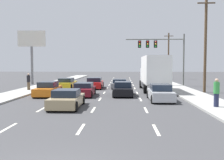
{
  "coord_description": "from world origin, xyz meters",
  "views": [
    {
      "loc": [
        1.88,
        -5.91,
        2.94
      ],
      "look_at": [
        0.84,
        19.84,
        1.37
      ],
      "focal_mm": 41.42,
      "sensor_mm": 36.0,
      "label": 1
    }
  ],
  "objects_px": {
    "box_truck": "(154,71)",
    "utility_pole_mid": "(205,44)",
    "car_maroon": "(84,90)",
    "car_orange": "(48,89)",
    "car_tan": "(67,99)",
    "pedestrian_near_corner": "(29,82)",
    "car_gray": "(120,84)",
    "utility_pole_far": "(168,55)",
    "car_black": "(123,89)",
    "pedestrian_mid_block": "(216,93)",
    "traffic_signal_mast": "(157,47)",
    "car_silver": "(160,93)",
    "car_yellow": "(67,83)",
    "car_red": "(95,83)",
    "roadside_billboard": "(32,46)"
  },
  "relations": [
    {
      "from": "car_orange",
      "to": "car_black",
      "type": "bearing_deg",
      "value": 3.12
    },
    {
      "from": "car_maroon",
      "to": "box_truck",
      "type": "xyz_separation_m",
      "value": [
        6.98,
        4.4,
        1.6
      ]
    },
    {
      "from": "box_truck",
      "to": "utility_pole_mid",
      "type": "bearing_deg",
      "value": -9.74
    },
    {
      "from": "utility_pole_far",
      "to": "pedestrian_mid_block",
      "type": "xyz_separation_m",
      "value": [
        -2.94,
        -34.64,
        -3.61
      ]
    },
    {
      "from": "car_tan",
      "to": "box_truck",
      "type": "xyz_separation_m",
      "value": [
        7.18,
        10.9,
        1.61
      ]
    },
    {
      "from": "car_gray",
      "to": "car_black",
      "type": "bearing_deg",
      "value": -86.98
    },
    {
      "from": "car_gray",
      "to": "pedestrian_mid_block",
      "type": "bearing_deg",
      "value": -65.67
    },
    {
      "from": "box_truck",
      "to": "utility_pole_mid",
      "type": "xyz_separation_m",
      "value": [
        5.18,
        -0.89,
        2.87
      ]
    },
    {
      "from": "roadside_billboard",
      "to": "pedestrian_mid_block",
      "type": "bearing_deg",
      "value": -46.07
    },
    {
      "from": "car_maroon",
      "to": "traffic_signal_mast",
      "type": "bearing_deg",
      "value": 54.0
    },
    {
      "from": "car_maroon",
      "to": "car_black",
      "type": "distance_m",
      "value": 3.64
    },
    {
      "from": "car_red",
      "to": "pedestrian_near_corner",
      "type": "xyz_separation_m",
      "value": [
        -6.87,
        -3.58,
        0.44
      ]
    },
    {
      "from": "car_yellow",
      "to": "car_silver",
      "type": "height_order",
      "value": "car_silver"
    },
    {
      "from": "car_yellow",
      "to": "car_silver",
      "type": "bearing_deg",
      "value": -46.38
    },
    {
      "from": "car_yellow",
      "to": "utility_pole_mid",
      "type": "relative_size",
      "value": 0.46
    },
    {
      "from": "utility_pole_mid",
      "to": "pedestrian_mid_block",
      "type": "xyz_separation_m",
      "value": [
        -2.4,
        -10.12,
        -3.97
      ]
    },
    {
      "from": "traffic_signal_mast",
      "to": "utility_pole_mid",
      "type": "relative_size",
      "value": 0.8
    },
    {
      "from": "car_tan",
      "to": "pedestrian_near_corner",
      "type": "height_order",
      "value": "pedestrian_near_corner"
    },
    {
      "from": "car_maroon",
      "to": "pedestrian_near_corner",
      "type": "bearing_deg",
      "value": 149.3
    },
    {
      "from": "car_yellow",
      "to": "car_red",
      "type": "distance_m",
      "value": 3.43
    },
    {
      "from": "car_maroon",
      "to": "car_tan",
      "type": "relative_size",
      "value": 1.0
    },
    {
      "from": "pedestrian_near_corner",
      "to": "utility_pole_mid",
      "type": "bearing_deg",
      "value": -1.4
    },
    {
      "from": "car_silver",
      "to": "traffic_signal_mast",
      "type": "height_order",
      "value": "traffic_signal_mast"
    },
    {
      "from": "car_gray",
      "to": "pedestrian_near_corner",
      "type": "xyz_separation_m",
      "value": [
        -9.92,
        -3.86,
        0.53
      ]
    },
    {
      "from": "pedestrian_near_corner",
      "to": "car_tan",
      "type": "bearing_deg",
      "value": -58.23
    },
    {
      "from": "car_maroon",
      "to": "utility_pole_far",
      "type": "bearing_deg",
      "value": 65.63
    },
    {
      "from": "car_gray",
      "to": "roadside_billboard",
      "type": "height_order",
      "value": "roadside_billboard"
    },
    {
      "from": "car_silver",
      "to": "pedestrian_mid_block",
      "type": "distance_m",
      "value": 4.92
    },
    {
      "from": "car_orange",
      "to": "car_tan",
      "type": "bearing_deg",
      "value": -63.99
    },
    {
      "from": "car_yellow",
      "to": "car_orange",
      "type": "height_order",
      "value": "car_orange"
    },
    {
      "from": "box_truck",
      "to": "utility_pole_far",
      "type": "relative_size",
      "value": 0.97
    },
    {
      "from": "car_red",
      "to": "box_truck",
      "type": "bearing_deg",
      "value": -24.86
    },
    {
      "from": "pedestrian_mid_block",
      "to": "pedestrian_near_corner",
      "type": "bearing_deg",
      "value": 147.25
    },
    {
      "from": "car_red",
      "to": "car_maroon",
      "type": "bearing_deg",
      "value": -91.42
    },
    {
      "from": "car_maroon",
      "to": "utility_pole_mid",
      "type": "bearing_deg",
      "value": 16.1
    },
    {
      "from": "car_orange",
      "to": "utility_pole_far",
      "type": "relative_size",
      "value": 0.5
    },
    {
      "from": "box_truck",
      "to": "utility_pole_far",
      "type": "height_order",
      "value": "utility_pole_far"
    },
    {
      "from": "box_truck",
      "to": "traffic_signal_mast",
      "type": "bearing_deg",
      "value": 79.62
    },
    {
      "from": "car_maroon",
      "to": "roadside_billboard",
      "type": "distance_m",
      "value": 17.38
    },
    {
      "from": "car_gray",
      "to": "car_silver",
      "type": "distance_m",
      "value": 11.2
    },
    {
      "from": "utility_pole_mid",
      "to": "car_maroon",
      "type": "bearing_deg",
      "value": -163.9
    },
    {
      "from": "traffic_signal_mast",
      "to": "pedestrian_mid_block",
      "type": "height_order",
      "value": "traffic_signal_mast"
    },
    {
      "from": "utility_pole_far",
      "to": "car_orange",
      "type": "bearing_deg",
      "value": -119.83
    },
    {
      "from": "car_black",
      "to": "pedestrian_mid_block",
      "type": "relative_size",
      "value": 2.33
    },
    {
      "from": "car_orange",
      "to": "car_tan",
      "type": "relative_size",
      "value": 1.1
    },
    {
      "from": "box_truck",
      "to": "car_silver",
      "type": "bearing_deg",
      "value": -92.75
    },
    {
      "from": "pedestrian_near_corner",
      "to": "pedestrian_mid_block",
      "type": "distance_m",
      "value": 19.55
    },
    {
      "from": "utility_pole_mid",
      "to": "pedestrian_near_corner",
      "type": "relative_size",
      "value": 5.41
    },
    {
      "from": "car_yellow",
      "to": "car_tan",
      "type": "height_order",
      "value": "car_yellow"
    },
    {
      "from": "car_red",
      "to": "utility_pole_far",
      "type": "distance_m",
      "value": 24.35
    }
  ]
}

